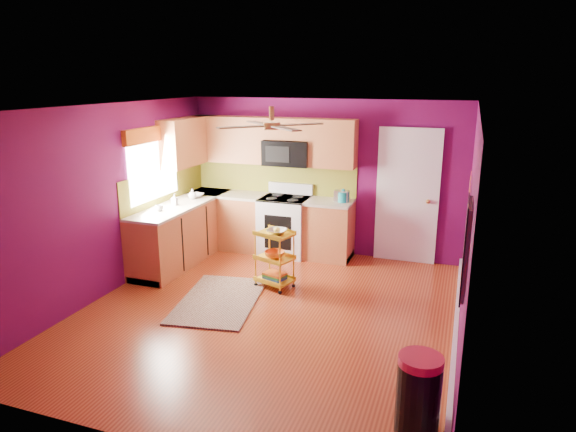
% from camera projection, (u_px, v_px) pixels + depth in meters
% --- Properties ---
extents(ground, '(5.00, 5.00, 0.00)m').
position_uv_depth(ground, '(267.00, 313.00, 6.36)').
color(ground, maroon).
rests_on(ground, ground).
extents(room_envelope, '(4.54, 5.04, 2.52)m').
position_uv_depth(room_envelope, '(268.00, 184.00, 5.92)').
color(room_envelope, '#5C0A46').
rests_on(room_envelope, ground).
extents(lower_cabinets, '(2.81, 2.31, 0.94)m').
position_uv_depth(lower_cabinets, '(231.00, 229.00, 8.33)').
color(lower_cabinets, '#9C522A').
rests_on(lower_cabinets, ground).
extents(electric_range, '(0.76, 0.66, 1.13)m').
position_uv_depth(electric_range, '(285.00, 225.00, 8.39)').
color(electric_range, white).
rests_on(electric_range, ground).
extents(upper_cabinetry, '(2.80, 2.30, 1.26)m').
position_uv_depth(upper_cabinetry, '(244.00, 143.00, 8.26)').
color(upper_cabinetry, '#9C522A').
rests_on(upper_cabinetry, ground).
extents(left_window, '(0.08, 1.35, 1.08)m').
position_uv_depth(left_window, '(153.00, 153.00, 7.57)').
color(left_window, white).
rests_on(left_window, ground).
extents(panel_door, '(0.95, 0.11, 2.15)m').
position_uv_depth(panel_door, '(407.00, 198.00, 7.90)').
color(panel_door, white).
rests_on(panel_door, ground).
extents(right_wall_art, '(0.04, 2.74, 1.04)m').
position_uv_depth(right_wall_art, '(467.00, 225.00, 4.96)').
color(right_wall_art, black).
rests_on(right_wall_art, ground).
extents(ceiling_fan, '(1.01, 1.01, 0.26)m').
position_uv_depth(ceiling_fan, '(272.00, 125.00, 5.94)').
color(ceiling_fan, '#BF8C3F').
rests_on(ceiling_fan, ground).
extents(shag_rug, '(1.20, 1.70, 0.02)m').
position_uv_depth(shag_rug, '(219.00, 300.00, 6.69)').
color(shag_rug, black).
rests_on(shag_rug, ground).
extents(rolling_cart, '(0.57, 0.49, 0.88)m').
position_uv_depth(rolling_cart, '(275.00, 256.00, 7.02)').
color(rolling_cart, yellow).
rests_on(rolling_cart, ground).
extents(trash_can, '(0.44, 0.45, 0.69)m').
position_uv_depth(trash_can, '(418.00, 395.00, 4.14)').
color(trash_can, black).
rests_on(trash_can, ground).
extents(teal_kettle, '(0.18, 0.18, 0.21)m').
position_uv_depth(teal_kettle, '(343.00, 197.00, 7.98)').
color(teal_kettle, teal).
rests_on(teal_kettle, lower_cabinets).
extents(toaster, '(0.22, 0.15, 0.18)m').
position_uv_depth(toaster, '(342.00, 196.00, 8.00)').
color(toaster, beige).
rests_on(toaster, lower_cabinets).
extents(soap_bottle_a, '(0.08, 0.08, 0.18)m').
position_uv_depth(soap_bottle_a, '(175.00, 200.00, 7.77)').
color(soap_bottle_a, '#EA3F72').
rests_on(soap_bottle_a, lower_cabinets).
extents(soap_bottle_b, '(0.13, 0.13, 0.17)m').
position_uv_depth(soap_bottle_b, '(192.00, 194.00, 8.16)').
color(soap_bottle_b, white).
rests_on(soap_bottle_b, lower_cabinets).
extents(counter_dish, '(0.24, 0.24, 0.06)m').
position_uv_depth(counter_dish, '(196.00, 196.00, 8.29)').
color(counter_dish, white).
rests_on(counter_dish, lower_cabinets).
extents(counter_cup, '(0.11, 0.11, 0.09)m').
position_uv_depth(counter_cup, '(159.00, 208.00, 7.45)').
color(counter_cup, white).
rests_on(counter_cup, lower_cabinets).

